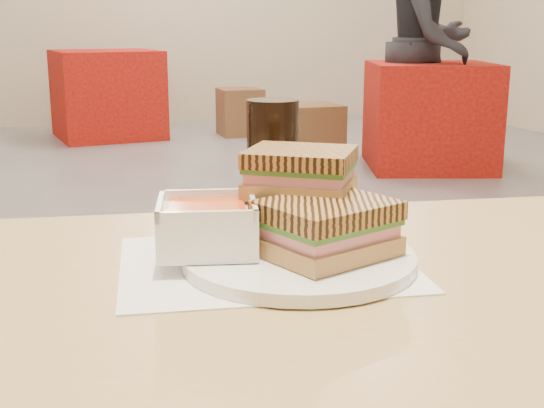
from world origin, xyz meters
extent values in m
cube|color=tan|center=(-0.08, -2.09, 0.73)|extent=(1.25, 0.78, 0.03)
cube|color=white|center=(0.00, -2.00, 0.75)|extent=(0.34, 0.27, 0.00)
cylinder|color=white|center=(0.04, -2.02, 0.76)|extent=(0.26, 0.26, 0.01)
cube|color=white|center=(-0.06, -1.98, 0.79)|extent=(0.12, 0.12, 0.05)
cube|color=red|center=(-0.06, -1.98, 0.82)|extent=(0.10, 0.10, 0.01)
cube|color=white|center=(-0.01, -1.99, 0.82)|extent=(0.02, 0.11, 0.01)
cube|color=white|center=(-0.11, -1.97, 0.82)|extent=(0.02, 0.11, 0.01)
cube|color=white|center=(-0.05, -1.93, 0.82)|extent=(0.11, 0.02, 0.01)
cube|color=white|center=(-0.07, -2.03, 0.82)|extent=(0.11, 0.02, 0.01)
cube|color=tan|center=(0.07, -2.03, 0.78)|extent=(0.17, 0.16, 0.02)
cube|color=#D7818A|center=(0.07, -2.03, 0.79)|extent=(0.16, 0.15, 0.01)
cube|color=#386B23|center=(0.07, -2.03, 0.80)|extent=(0.16, 0.15, 0.01)
cube|color=#9C682F|center=(0.07, -2.03, 0.82)|extent=(0.17, 0.16, 0.02)
cube|color=tan|center=(0.06, -1.95, 0.83)|extent=(0.16, 0.15, 0.02)
cube|color=#D7818A|center=(0.06, -1.95, 0.84)|extent=(0.14, 0.14, 0.01)
cube|color=#386B23|center=(0.06, -1.95, 0.85)|extent=(0.15, 0.14, 0.01)
cube|color=#9C682F|center=(0.06, -1.95, 0.86)|extent=(0.16, 0.15, 0.02)
cylinder|color=black|center=(0.07, -1.76, 0.83)|extent=(0.08, 0.08, 0.16)
cube|color=#A11D10|center=(2.18, 2.03, 0.38)|extent=(1.03, 1.03, 0.75)
cube|color=#A11D10|center=(-0.04, 4.06, 0.39)|extent=(1.05, 1.05, 0.79)
cube|color=brown|center=(1.37, 2.30, 0.22)|extent=(0.44, 0.44, 0.45)
cube|color=brown|center=(2.32, 2.22, 0.20)|extent=(0.37, 0.37, 0.41)
cube|color=brown|center=(0.17, 4.20, 0.21)|extent=(0.43, 0.43, 0.41)
cube|color=brown|center=(1.16, 3.90, 0.22)|extent=(0.41, 0.41, 0.44)
imported|color=black|center=(2.20, 2.06, 0.89)|extent=(1.10, 1.05, 1.78)
camera|label=1|loc=(-0.18, -2.76, 1.01)|focal=47.75mm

